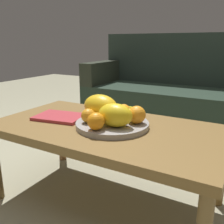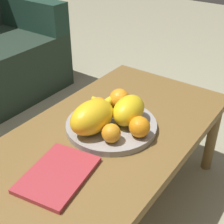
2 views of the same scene
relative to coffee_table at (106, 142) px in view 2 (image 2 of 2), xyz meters
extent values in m
plane|color=gray|center=(0.00, 0.00, -0.38)|extent=(8.00, 8.00, 0.00)
cube|color=brown|center=(0.00, 0.00, 0.03)|extent=(1.12, 0.61, 0.04)
cylinder|color=brown|center=(0.52, -0.26, -0.18)|extent=(0.05, 0.05, 0.38)
cylinder|color=brown|center=(0.52, 0.26, -0.18)|extent=(0.05, 0.05, 0.38)
cube|color=#1D392D|center=(0.77, 1.29, 0.13)|extent=(0.14, 0.70, 0.22)
cylinder|color=#999694|center=(0.04, 0.00, 0.06)|extent=(0.35, 0.35, 0.03)
ellipsoid|color=yellow|center=(0.08, -0.05, 0.12)|extent=(0.17, 0.12, 0.11)
ellipsoid|color=yellow|center=(-0.04, 0.03, 0.13)|extent=(0.20, 0.14, 0.12)
sphere|color=orange|center=(0.06, 0.08, 0.11)|extent=(0.07, 0.07, 0.07)
sphere|color=orange|center=(-0.06, -0.07, 0.11)|extent=(0.07, 0.07, 0.07)
sphere|color=orange|center=(0.15, 0.04, 0.11)|extent=(0.08, 0.08, 0.08)
sphere|color=orange|center=(0.03, -0.13, 0.11)|extent=(0.08, 0.08, 0.08)
ellipsoid|color=gold|center=(0.07, 0.07, 0.09)|extent=(0.15, 0.05, 0.03)
ellipsoid|color=gold|center=(0.06, 0.06, 0.09)|extent=(0.10, 0.15, 0.03)
ellipsoid|color=yellow|center=(0.07, 0.05, 0.12)|extent=(0.15, 0.06, 0.03)
ellipsoid|color=yellow|center=(0.05, 0.07, 0.12)|extent=(0.11, 0.15, 0.03)
cube|color=#AE323A|center=(-0.28, -0.02, 0.05)|extent=(0.28, 0.22, 0.02)
camera|label=1|loc=(0.59, -0.98, 0.44)|focal=39.67mm
camera|label=2|loc=(-0.77, -0.58, 0.75)|focal=50.06mm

